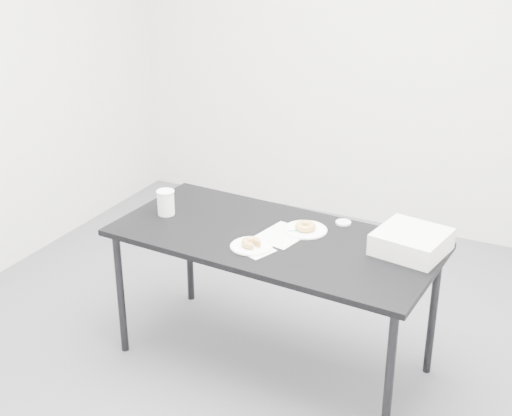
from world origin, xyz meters
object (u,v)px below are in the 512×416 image
at_px(pen, 300,231).
at_px(coffee_cup, 166,202).
at_px(bakery_box, 411,242).
at_px(plate_near, 251,246).
at_px(donut_far, 305,226).
at_px(donut_near, 251,243).
at_px(table, 274,246).
at_px(scorecard, 282,235).
at_px(plate_far, 305,230).

relative_size(pen, coffee_cup, 0.89).
xyz_separation_m(pen, bakery_box, (0.57, 0.03, 0.05)).
relative_size(plate_near, donut_far, 1.95).
xyz_separation_m(plate_near, donut_near, (-0.00, 0.00, 0.02)).
height_order(table, coffee_cup, coffee_cup).
height_order(donut_far, bakery_box, bakery_box).
bearing_deg(scorecard, donut_near, -101.21).
bearing_deg(donut_near, plate_near, 0.00).
bearing_deg(plate_far, coffee_cup, -169.44).
relative_size(pen, plate_far, 0.54).
xyz_separation_m(donut_far, bakery_box, (0.55, 0.01, 0.03)).
bearing_deg(bakery_box, coffee_cup, -163.97).
distance_m(table, pen, 0.16).
distance_m(table, donut_far, 0.20).
bearing_deg(table, scorecard, 47.83).
bearing_deg(coffee_cup, scorecard, 3.16).
bearing_deg(scorecard, plate_far, 62.52).
bearing_deg(pen, coffee_cup, 156.99).
relative_size(table, plate_far, 7.45).
xyz_separation_m(pen, plate_near, (-0.14, -0.27, -0.00)).
bearing_deg(plate_near, donut_far, 61.19).
bearing_deg(bakery_box, plate_near, -147.46).
xyz_separation_m(table, coffee_cup, (-0.64, -0.01, 0.13)).
distance_m(plate_near, coffee_cup, 0.62).
distance_m(plate_near, donut_near, 0.02).
relative_size(scorecard, coffee_cup, 1.93).
height_order(pen, donut_near, donut_near).
distance_m(donut_near, plate_far, 0.34).
xyz_separation_m(scorecard, pen, (0.06, 0.08, 0.01)).
height_order(pen, donut_far, donut_far).
height_order(donut_near, bakery_box, bakery_box).
distance_m(scorecard, plate_near, 0.21).
height_order(scorecard, coffee_cup, coffee_cup).
xyz_separation_m(table, plate_near, (-0.05, -0.16, 0.06)).
distance_m(table, plate_near, 0.18).
bearing_deg(pen, plate_near, -150.02).
height_order(pen, plate_far, pen).
bearing_deg(plate_near, scorecard, 67.53).
distance_m(donut_far, coffee_cup, 0.77).
xyz_separation_m(plate_far, coffee_cup, (-0.76, -0.14, 0.07)).
height_order(scorecard, pen, pen).
xyz_separation_m(plate_far, donut_far, (0.00, 0.00, 0.02)).
bearing_deg(coffee_cup, donut_far, 10.56).
bearing_deg(donut_near, bakery_box, 22.90).
height_order(plate_far, bakery_box, bakery_box).
bearing_deg(plate_far, table, -130.53).
relative_size(table, donut_near, 17.30).
relative_size(scorecard, donut_far, 2.47).
bearing_deg(pen, scorecard, -162.19).
xyz_separation_m(pen, donut_near, (-0.14, -0.27, 0.02)).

